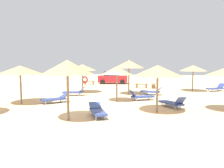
{
  "coord_description": "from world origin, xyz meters",
  "views": [
    {
      "loc": [
        3.55,
        -12.96,
        2.79
      ],
      "look_at": [
        0.0,
        3.0,
        1.2
      ],
      "focal_mm": 33.77,
      "sensor_mm": 36.0,
      "label": 1
    }
  ],
  "objects_px": {
    "lounger_4": "(97,111)",
    "parked_car": "(113,78)",
    "parasol_0": "(20,70)",
    "parasol_2": "(117,70)",
    "parasol_4": "(67,67)",
    "lounger_2": "(141,96)",
    "lounger_5": "(151,91)",
    "parasol_3": "(158,71)",
    "bench_1": "(89,82)",
    "parasol_1": "(193,68)",
    "parasol_5": "(129,64)",
    "lounger_0": "(55,99)",
    "lounger_1": "(216,88)",
    "lounger_6": "(74,92)",
    "lounger_3": "(172,103)",
    "bench_0": "(141,85)",
    "bench_2": "(154,85)",
    "parasol_6": "(82,68)"
  },
  "relations": [
    {
      "from": "parasol_6",
      "to": "bench_1",
      "type": "xyz_separation_m",
      "value": [
        -1.97,
        7.69,
        -2.05
      ]
    },
    {
      "from": "lounger_4",
      "to": "parked_car",
      "type": "height_order",
      "value": "parked_car"
    },
    {
      "from": "parasol_3",
      "to": "lounger_5",
      "type": "xyz_separation_m",
      "value": [
        -0.54,
        6.85,
        -2.06
      ]
    },
    {
      "from": "bench_1",
      "to": "bench_2",
      "type": "bearing_deg",
      "value": -16.16
    },
    {
      "from": "lounger_1",
      "to": "lounger_3",
      "type": "bearing_deg",
      "value": -117.42
    },
    {
      "from": "bench_0",
      "to": "bench_1",
      "type": "relative_size",
      "value": 1.01
    },
    {
      "from": "parasol_4",
      "to": "lounger_3",
      "type": "relative_size",
      "value": 1.61
    },
    {
      "from": "parasol_0",
      "to": "lounger_2",
      "type": "height_order",
      "value": "parasol_0"
    },
    {
      "from": "parasol_3",
      "to": "parasol_4",
      "type": "distance_m",
      "value": 5.03
    },
    {
      "from": "parasol_3",
      "to": "parasol_2",
      "type": "bearing_deg",
      "value": 135.13
    },
    {
      "from": "lounger_1",
      "to": "lounger_2",
      "type": "distance_m",
      "value": 9.9
    },
    {
      "from": "lounger_5",
      "to": "bench_2",
      "type": "relative_size",
      "value": 1.3
    },
    {
      "from": "parasol_0",
      "to": "parasol_2",
      "type": "xyz_separation_m",
      "value": [
        6.35,
        2.25,
        -0.06
      ]
    },
    {
      "from": "parasol_3",
      "to": "lounger_4",
      "type": "distance_m",
      "value": 4.04
    },
    {
      "from": "parasol_3",
      "to": "bench_1",
      "type": "distance_m",
      "value": 17.2
    },
    {
      "from": "parasol_3",
      "to": "bench_1",
      "type": "relative_size",
      "value": 1.82
    },
    {
      "from": "lounger_1",
      "to": "parasol_5",
      "type": "bearing_deg",
      "value": -153.17
    },
    {
      "from": "lounger_1",
      "to": "lounger_5",
      "type": "bearing_deg",
      "value": -148.0
    },
    {
      "from": "parasol_0",
      "to": "lounger_4",
      "type": "height_order",
      "value": "parasol_0"
    },
    {
      "from": "lounger_4",
      "to": "parasol_5",
      "type": "bearing_deg",
      "value": 86.37
    },
    {
      "from": "parasol_5",
      "to": "lounger_1",
      "type": "relative_size",
      "value": 1.62
    },
    {
      "from": "lounger_1",
      "to": "lounger_2",
      "type": "xyz_separation_m",
      "value": [
        -6.99,
        -7.02,
        0.0
      ]
    },
    {
      "from": "parasol_1",
      "to": "parasol_5",
      "type": "xyz_separation_m",
      "value": [
        -5.96,
        -3.6,
        0.4
      ]
    },
    {
      "from": "parasol_2",
      "to": "bench_2",
      "type": "xyz_separation_m",
      "value": [
        2.44,
        9.14,
        -1.94
      ]
    },
    {
      "from": "bench_2",
      "to": "parasol_2",
      "type": "bearing_deg",
      "value": -104.95
    },
    {
      "from": "bench_1",
      "to": "parasol_1",
      "type": "bearing_deg",
      "value": -19.24
    },
    {
      "from": "lounger_1",
      "to": "bench_1",
      "type": "relative_size",
      "value": 1.25
    },
    {
      "from": "parasol_5",
      "to": "lounger_1",
      "type": "distance_m",
      "value": 9.62
    },
    {
      "from": "bench_0",
      "to": "parked_car",
      "type": "height_order",
      "value": "parked_car"
    },
    {
      "from": "parasol_1",
      "to": "parasol_2",
      "type": "relative_size",
      "value": 1.04
    },
    {
      "from": "parasol_0",
      "to": "lounger_3",
      "type": "bearing_deg",
      "value": 4.78
    },
    {
      "from": "parasol_4",
      "to": "lounger_2",
      "type": "xyz_separation_m",
      "value": [
        3.01,
        6.46,
        -2.28
      ]
    },
    {
      "from": "lounger_2",
      "to": "lounger_5",
      "type": "relative_size",
      "value": 0.98
    },
    {
      "from": "lounger_2",
      "to": "parasol_5",
      "type": "bearing_deg",
      "value": 115.13
    },
    {
      "from": "parasol_1",
      "to": "parked_car",
      "type": "bearing_deg",
      "value": 147.3
    },
    {
      "from": "parasol_2",
      "to": "parked_car",
      "type": "bearing_deg",
      "value": 103.69
    },
    {
      "from": "parasol_0",
      "to": "parasol_4",
      "type": "xyz_separation_m",
      "value": [
        5.04,
        -3.36,
        0.26
      ]
    },
    {
      "from": "parasol_3",
      "to": "lounger_5",
      "type": "height_order",
      "value": "parasol_3"
    },
    {
      "from": "parasol_3",
      "to": "lounger_5",
      "type": "relative_size",
      "value": 1.42
    },
    {
      "from": "lounger_5",
      "to": "parasol_4",
      "type": "bearing_deg",
      "value": -111.18
    },
    {
      "from": "parasol_5",
      "to": "bench_0",
      "type": "xyz_separation_m",
      "value": [
        0.7,
        5.4,
        -2.39
      ]
    },
    {
      "from": "parasol_3",
      "to": "bench_2",
      "type": "xyz_separation_m",
      "value": [
        -0.48,
        12.05,
        -2.03
      ]
    },
    {
      "from": "lounger_6",
      "to": "bench_2",
      "type": "height_order",
      "value": "lounger_6"
    },
    {
      "from": "lounger_4",
      "to": "parked_car",
      "type": "xyz_separation_m",
      "value": [
        -3.13,
        17.98,
        0.51
      ]
    },
    {
      "from": "lounger_5",
      "to": "lounger_6",
      "type": "distance_m",
      "value": 6.86
    },
    {
      "from": "parasol_4",
      "to": "bench_1",
      "type": "bearing_deg",
      "value": 105.46
    },
    {
      "from": "parasol_0",
      "to": "lounger_3",
      "type": "relative_size",
      "value": 1.65
    },
    {
      "from": "lounger_0",
      "to": "parasol_5",
      "type": "bearing_deg",
      "value": 49.07
    },
    {
      "from": "lounger_0",
      "to": "bench_0",
      "type": "relative_size",
      "value": 1.17
    },
    {
      "from": "lounger_0",
      "to": "bench_1",
      "type": "xyz_separation_m",
      "value": [
        -1.93,
        13.14,
        0.04
      ]
    }
  ]
}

